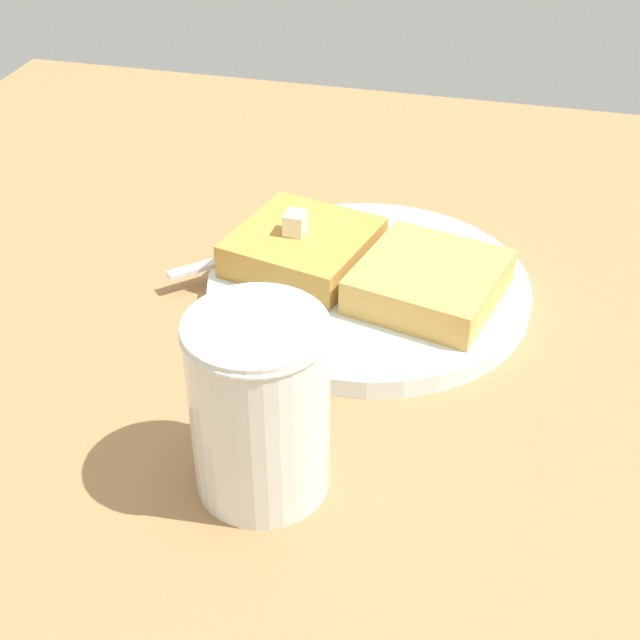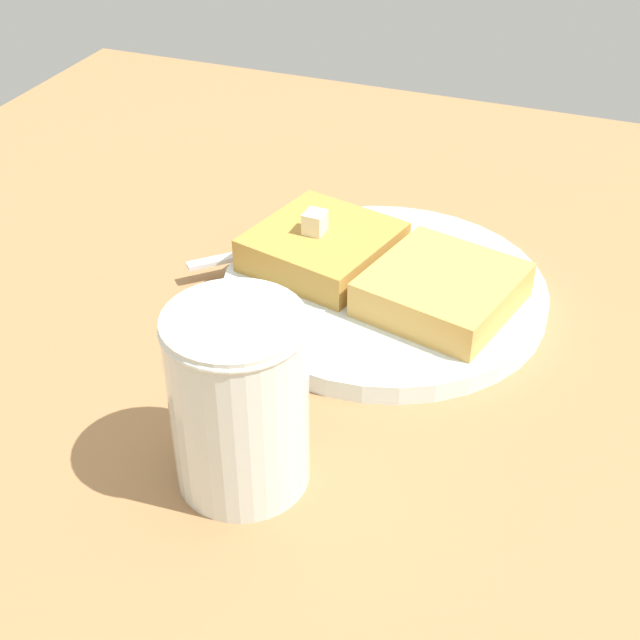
{
  "view_description": "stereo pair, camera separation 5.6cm",
  "coord_description": "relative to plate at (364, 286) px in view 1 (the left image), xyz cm",
  "views": [
    {
      "loc": [
        10.05,
        -44.86,
        39.28
      ],
      "look_at": [
        -1.17,
        -0.56,
        6.58
      ],
      "focal_mm": 50.0,
      "sensor_mm": 36.0,
      "label": 1
    },
    {
      "loc": [
        15.39,
        -43.15,
        39.28
      ],
      "look_at": [
        -1.17,
        -0.56,
        6.58
      ],
      "focal_mm": 50.0,
      "sensor_mm": 36.0,
      "label": 2
    }
  ],
  "objects": [
    {
      "name": "plate",
      "position": [
        0.0,
        0.0,
        0.0
      ],
      "size": [
        23.8,
        23.8,
        1.44
      ],
      "color": "white",
      "rests_on": "table_surface"
    },
    {
      "name": "syrup_jar",
      "position": [
        -1.66,
        -19.96,
        4.3
      ],
      "size": [
        7.81,
        7.81,
        11.06
      ],
      "color": "#491E0C",
      "rests_on": "table_surface"
    },
    {
      "name": "fork",
      "position": [
        -7.54,
        2.86,
        0.79
      ],
      "size": [
        12.5,
        12.15,
        0.36
      ],
      "color": "silver",
      "rests_on": "plate"
    },
    {
      "name": "table_surface",
      "position": [
        0.34,
        -9.42,
        -1.88
      ],
      "size": [
        100.14,
        100.14,
        2.08
      ],
      "primitive_type": "cube",
      "color": "#9A6E44",
      "rests_on": "ground"
    },
    {
      "name": "toast_slice_middle",
      "position": [
        4.94,
        -1.19,
        1.92
      ],
      "size": [
        11.52,
        11.76,
        2.63
      ],
      "primitive_type": "cube",
      "rotation": [
        0.0,
        0.0,
        -0.24
      ],
      "color": "gold",
      "rests_on": "plate"
    },
    {
      "name": "toast_slice_left",
      "position": [
        -4.94,
        1.19,
        1.92
      ],
      "size": [
        11.52,
        11.76,
        2.63
      ],
      "primitive_type": "cube",
      "rotation": [
        0.0,
        0.0,
        -0.24
      ],
      "color": "#B48639",
      "rests_on": "plate"
    },
    {
      "name": "butter_pat_primary",
      "position": [
        -5.47,
        0.91,
        4.06
      ],
      "size": [
        1.55,
        1.7,
        1.65
      ],
      "primitive_type": "cube",
      "rotation": [
        0.0,
        0.0,
        1.53
      ],
      "color": "#F1EAC6",
      "rests_on": "toast_slice_left"
    }
  ]
}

